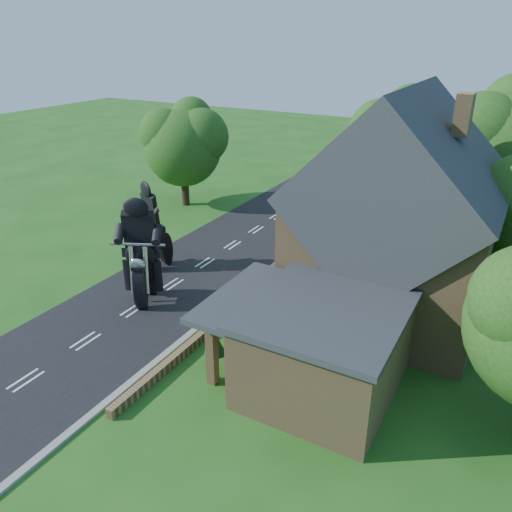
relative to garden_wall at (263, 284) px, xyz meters
The scene contains 16 objects.
ground 6.60m from the garden_wall, 130.70° to the right, with size 120.00×120.00×0.00m, color #1E5217.
road 6.60m from the garden_wall, 130.70° to the right, with size 7.00×80.00×0.02m, color black.
kerb 5.04m from the garden_wall, 97.41° to the right, with size 0.30×80.00×0.12m, color gray.
garden_wall is the anchor object (origin of this frame).
house 7.52m from the garden_wall, ahead, with size 9.54×8.64×10.24m.
annex 8.19m from the garden_wall, 46.16° to the right, with size 7.05×5.94×3.44m.
tree_behind_left 13.88m from the garden_wall, 72.34° to the left, with size 6.94×6.40×9.16m.
tree_far_road 15.13m from the garden_wall, 140.77° to the left, with size 6.08×5.60×7.84m.
shrub_a 6.09m from the garden_wall, 80.54° to the right, with size 0.90×0.90×1.10m, color black.
shrub_b 3.66m from the garden_wall, 74.05° to the right, with size 0.90×0.90×1.10m, color black.
shrub_c 1.46m from the garden_wall, 45.00° to the right, with size 0.90×0.90×1.10m, color black.
shrub_d 4.14m from the garden_wall, 75.96° to the left, with size 0.90×0.90×1.10m, color black.
shrub_e 6.59m from the garden_wall, 81.25° to the left, with size 0.90×0.90×1.10m, color black.
shrub_f 9.06m from the garden_wall, 83.66° to the left, with size 0.90×0.90×1.10m, color black.
motorcycle_lead 5.92m from the garden_wall, 136.42° to the right, with size 0.44×1.73×1.61m, color black, non-canonical shape.
motorcycle_follow 6.46m from the garden_wall, behind, with size 0.41×1.61×1.50m, color black, non-canonical shape.
Camera 1 is at (15.14, -15.10, 12.18)m, focal length 35.00 mm.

